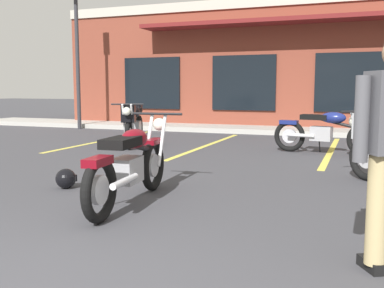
{
  "coord_description": "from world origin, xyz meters",
  "views": [
    {
      "loc": [
        1.91,
        -1.92,
        1.28
      ],
      "look_at": [
        -0.19,
        3.61,
        0.55
      ],
      "focal_mm": 42.06,
      "sensor_mm": 36.0,
      "label": 1
    }
  ],
  "objects_px": {
    "motorcycle_red_sportbike": "(327,131)",
    "motorcycle_blue_standard": "(133,122)",
    "motorcycle_foreground_classic": "(131,163)",
    "helmet_on_pavement": "(66,179)",
    "parking_lot_lamp_post": "(74,33)"
  },
  "relations": [
    {
      "from": "motorcycle_foreground_classic",
      "to": "motorcycle_blue_standard",
      "type": "bearing_deg",
      "value": 117.75
    },
    {
      "from": "motorcycle_foreground_classic",
      "to": "motorcycle_red_sportbike",
      "type": "bearing_deg",
      "value": 69.76
    },
    {
      "from": "motorcycle_foreground_classic",
      "to": "motorcycle_blue_standard",
      "type": "relative_size",
      "value": 1.04
    },
    {
      "from": "motorcycle_foreground_classic",
      "to": "parking_lot_lamp_post",
      "type": "height_order",
      "value": "parking_lot_lamp_post"
    },
    {
      "from": "motorcycle_blue_standard",
      "to": "parking_lot_lamp_post",
      "type": "xyz_separation_m",
      "value": [
        -3.65,
        3.08,
        2.46
      ]
    },
    {
      "from": "motorcycle_red_sportbike",
      "to": "motorcycle_blue_standard",
      "type": "distance_m",
      "value": 4.13
    },
    {
      "from": "motorcycle_foreground_classic",
      "to": "motorcycle_blue_standard",
      "type": "xyz_separation_m",
      "value": [
        -2.38,
        4.53,
        0.07
      ]
    },
    {
      "from": "motorcycle_red_sportbike",
      "to": "parking_lot_lamp_post",
      "type": "bearing_deg",
      "value": 159.67
    },
    {
      "from": "motorcycle_foreground_classic",
      "to": "helmet_on_pavement",
      "type": "xyz_separation_m",
      "value": [
        -1.16,
        0.39,
        -0.33
      ]
    },
    {
      "from": "helmet_on_pavement",
      "to": "parking_lot_lamp_post",
      "type": "bearing_deg",
      "value": 124.02
    },
    {
      "from": "motorcycle_blue_standard",
      "to": "parking_lot_lamp_post",
      "type": "distance_m",
      "value": 5.37
    },
    {
      "from": "motorcycle_red_sportbike",
      "to": "helmet_on_pavement",
      "type": "bearing_deg",
      "value": -123.76
    },
    {
      "from": "motorcycle_blue_standard",
      "to": "parking_lot_lamp_post",
      "type": "relative_size",
      "value": 0.45
    },
    {
      "from": "motorcycle_blue_standard",
      "to": "helmet_on_pavement",
      "type": "height_order",
      "value": "motorcycle_blue_standard"
    },
    {
      "from": "motorcycle_foreground_classic",
      "to": "motorcycle_blue_standard",
      "type": "distance_m",
      "value": 5.12
    }
  ]
}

